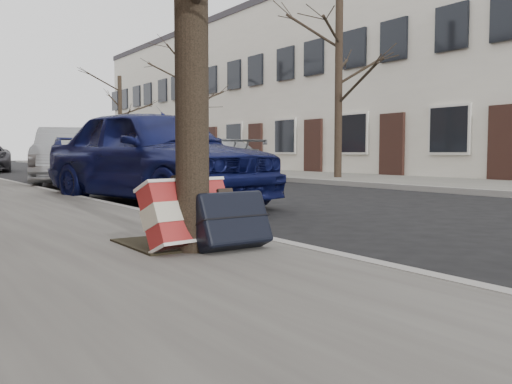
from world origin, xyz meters
TOP-DOWN VIEW (x-y plane):
  - ground at (0.00, 0.00)m, footprint 120.00×120.00m
  - far_sidewalk at (7.80, 15.00)m, footprint 4.00×70.00m
  - house_far at (13.15, 16.00)m, footprint 6.70×40.00m
  - dirt_patch at (-2.00, 1.20)m, footprint 0.85×0.85m
  - suitcase_red at (-2.06, 0.90)m, footprint 0.74×0.49m
  - suitcase_navy at (-1.81, 0.70)m, footprint 0.60×0.38m
  - car_near_front at (-0.22, 5.80)m, footprint 2.73×4.98m
  - car_near_mid at (0.06, 11.75)m, footprint 2.92×4.78m
  - car_far_front at (4.74, 12.73)m, footprint 2.21×4.50m
  - car_far_back at (4.84, 18.04)m, footprint 2.95×4.70m
  - tree_far_a at (7.20, 9.70)m, footprint 0.22×0.22m
  - tree_far_b at (7.20, 19.54)m, footprint 0.20×0.20m
  - tree_far_c at (7.20, 27.83)m, footprint 0.22×0.22m

SIDE VIEW (x-z plane):
  - ground at x=0.00m, z-range 0.00..0.00m
  - far_sidewalk at x=7.80m, z-range 0.00..0.12m
  - dirt_patch at x=-2.00m, z-range 0.12..0.14m
  - suitcase_navy at x=-1.81m, z-range 0.12..0.58m
  - suitcase_red at x=-2.06m, z-range 0.12..0.65m
  - car_far_front at x=4.74m, z-range 0.00..1.26m
  - car_near_mid at x=0.06m, z-range 0.00..1.49m
  - car_far_back at x=4.84m, z-range 0.00..1.49m
  - car_near_front at x=-0.22m, z-range 0.00..1.60m
  - tree_far_c at x=7.20m, z-range 0.12..5.06m
  - tree_far_b at x=7.20m, z-range 0.12..5.17m
  - tree_far_a at x=7.20m, z-range 0.12..5.23m
  - house_far at x=13.15m, z-range 0.00..7.20m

